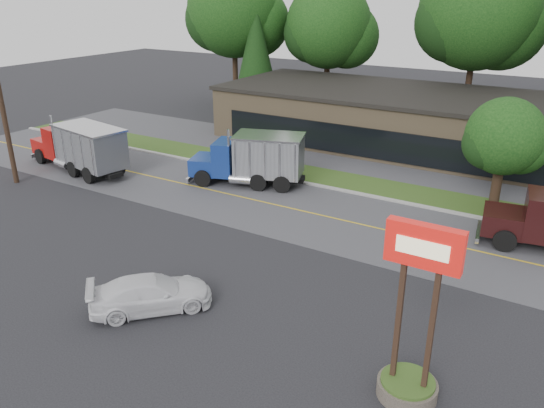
{
  "coord_description": "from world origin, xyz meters",
  "views": [
    {
      "loc": [
        13.72,
        -16.1,
        12.02
      ],
      "look_at": [
        0.81,
        5.27,
        1.8
      ],
      "focal_mm": 35.0,
      "sensor_mm": 36.0,
      "label": 1
    }
  ],
  "objects_px": {
    "bilo_sign": "(412,342)",
    "dump_truck_red": "(81,146)",
    "utility_pole": "(2,106)",
    "dump_truck_blue": "(254,158)",
    "rally_car": "(151,293)"
  },
  "relations": [
    {
      "from": "bilo_sign",
      "to": "rally_car",
      "type": "bearing_deg",
      "value": -177.17
    },
    {
      "from": "bilo_sign",
      "to": "dump_truck_blue",
      "type": "bearing_deg",
      "value": 136.78
    },
    {
      "from": "utility_pole",
      "to": "dump_truck_blue",
      "type": "distance_m",
      "value": 16.16
    },
    {
      "from": "bilo_sign",
      "to": "dump_truck_red",
      "type": "height_order",
      "value": "bilo_sign"
    },
    {
      "from": "utility_pole",
      "to": "dump_truck_red",
      "type": "xyz_separation_m",
      "value": [
        1.96,
        3.95,
        -3.28
      ]
    },
    {
      "from": "utility_pole",
      "to": "dump_truck_red",
      "type": "height_order",
      "value": "utility_pole"
    },
    {
      "from": "bilo_sign",
      "to": "dump_truck_red",
      "type": "relative_size",
      "value": 0.63
    },
    {
      "from": "dump_truck_red",
      "to": "rally_car",
      "type": "relative_size",
      "value": 1.94
    },
    {
      "from": "bilo_sign",
      "to": "dump_truck_red",
      "type": "xyz_separation_m",
      "value": [
        -26.54,
        9.95,
        -0.21
      ]
    },
    {
      "from": "utility_pole",
      "to": "rally_car",
      "type": "bearing_deg",
      "value": -19.74
    },
    {
      "from": "utility_pole",
      "to": "bilo_sign",
      "type": "bearing_deg",
      "value": -11.89
    },
    {
      "from": "bilo_sign",
      "to": "utility_pole",
      "type": "bearing_deg",
      "value": 168.11
    },
    {
      "from": "bilo_sign",
      "to": "rally_car",
      "type": "relative_size",
      "value": 1.23
    },
    {
      "from": "dump_truck_blue",
      "to": "rally_car",
      "type": "distance_m",
      "value": 15.12
    },
    {
      "from": "dump_truck_blue",
      "to": "dump_truck_red",
      "type": "bearing_deg",
      "value": -0.29
    }
  ]
}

